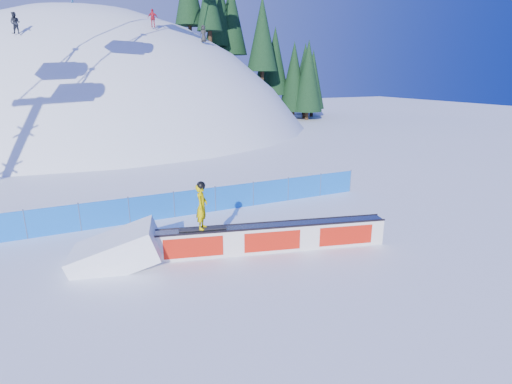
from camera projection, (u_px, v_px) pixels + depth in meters
name	position (u px, v px, depth m)	size (l,w,h in m)	color
ground	(178.00, 261.00, 14.19)	(160.00, 160.00, 0.00)	white
snow_hill	(110.00, 255.00, 55.82)	(64.00, 64.00, 64.00)	white
treeline	(266.00, 48.00, 56.12)	(22.01, 12.67, 20.19)	#322114
safety_fence	(152.00, 208.00, 17.92)	(22.05, 0.05, 1.30)	blue
rail_box	(271.00, 238.00, 14.86)	(8.70, 2.72, 1.06)	silver
snow_ramp	(118.00, 263.00, 13.99)	(2.90, 1.93, 1.09)	white
snowboarder	(202.00, 206.00, 14.00)	(1.72, 0.72, 1.77)	black
distant_skiers	(106.00, 14.00, 38.33)	(17.79, 10.39, 5.59)	black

